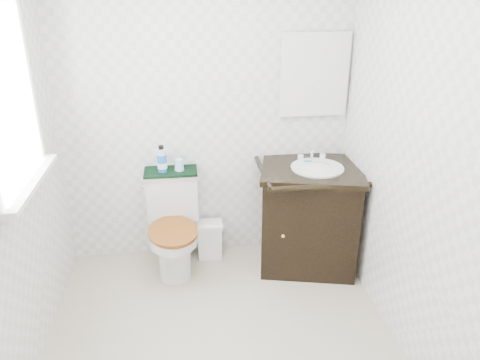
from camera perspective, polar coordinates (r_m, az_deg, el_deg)
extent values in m
plane|color=#B1A38E|center=(3.07, -2.15, -19.98)|extent=(2.40, 2.40, 0.00)
plane|color=silver|center=(3.55, -4.22, 8.46)|extent=(2.40, 0.00, 2.40)
plane|color=silver|center=(1.38, 1.80, -17.66)|extent=(2.40, 0.00, 2.40)
plane|color=silver|center=(2.72, 21.17, 2.23)|extent=(0.00, 2.40, 2.40)
cube|color=white|center=(2.70, -26.80, 8.92)|extent=(0.02, 0.70, 0.90)
cube|color=silver|center=(3.61, 9.04, 12.54)|extent=(0.50, 0.02, 0.60)
cylinder|color=silver|center=(3.61, -7.95, -9.12)|extent=(0.24, 0.24, 0.37)
cube|color=silver|center=(3.82, -7.95, -7.12)|extent=(0.24, 0.28, 0.37)
cube|color=silver|center=(3.67, -8.25, -2.07)|extent=(0.39, 0.18, 0.35)
cube|color=silver|center=(3.59, -8.43, 0.69)|extent=(0.41, 0.20, 0.03)
cylinder|color=silver|center=(3.48, -8.12, -6.88)|extent=(0.35, 0.35, 0.08)
cylinder|color=brown|center=(3.45, -8.17, -6.22)|extent=(0.40, 0.40, 0.03)
cube|color=black|center=(3.70, 8.39, -4.64)|extent=(0.82, 0.74, 0.78)
cube|color=black|center=(3.52, 8.77, 1.26)|extent=(0.87, 0.79, 0.04)
cylinder|color=silver|center=(3.50, 9.40, 1.48)|extent=(0.39, 0.39, 0.01)
ellipsoid|color=silver|center=(3.52, 9.34, 0.65)|extent=(0.34, 0.34, 0.17)
cylinder|color=silver|center=(3.62, 8.76, 3.07)|extent=(0.02, 0.02, 0.10)
cube|color=white|center=(3.86, -3.72, -7.43)|extent=(0.19, 0.15, 0.27)
cube|color=white|center=(3.79, -3.78, -5.44)|extent=(0.21, 0.17, 0.03)
cube|color=black|center=(3.58, -8.45, 1.04)|extent=(0.40, 0.22, 0.02)
cylinder|color=blue|center=(3.55, -9.47, 2.06)|extent=(0.07, 0.07, 0.13)
cylinder|color=silver|center=(3.52, -9.57, 3.41)|extent=(0.07, 0.07, 0.04)
cylinder|color=black|center=(3.51, -9.61, 3.95)|extent=(0.04, 0.04, 0.03)
cone|color=#91C4ED|center=(3.56, -7.42, 1.87)|extent=(0.07, 0.07, 0.09)
ellipsoid|color=#186777|center=(3.59, 8.29, 2.28)|extent=(0.08, 0.05, 0.02)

